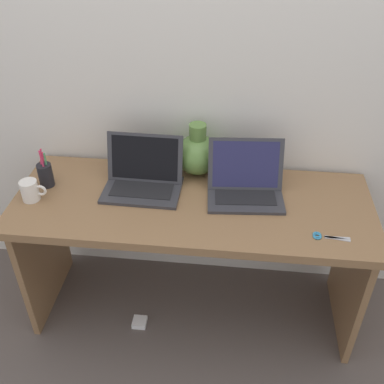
{
  "coord_description": "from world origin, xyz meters",
  "views": [
    {
      "loc": [
        0.17,
        -1.59,
        1.93
      ],
      "look_at": [
        0.0,
        0.0,
        0.76
      ],
      "focal_mm": 42.42,
      "sensor_mm": 36.0,
      "label": 1
    }
  ],
  "objects_px": {
    "green_vase": "(198,153)",
    "coffee_mug": "(30,191)",
    "laptop_left": "(143,175)",
    "pen_cup": "(46,174)",
    "laptop_right": "(245,181)",
    "scissors": "(324,237)",
    "power_brick": "(140,322)"
  },
  "relations": [
    {
      "from": "laptop_left",
      "to": "laptop_right",
      "type": "distance_m",
      "value": 0.46
    },
    {
      "from": "green_vase",
      "to": "pen_cup",
      "type": "height_order",
      "value": "green_vase"
    },
    {
      "from": "pen_cup",
      "to": "green_vase",
      "type": "bearing_deg",
      "value": 15.73
    },
    {
      "from": "laptop_left",
      "to": "pen_cup",
      "type": "height_order",
      "value": "laptop_left"
    },
    {
      "from": "laptop_right",
      "to": "green_vase",
      "type": "xyz_separation_m",
      "value": [
        -0.23,
        0.16,
        0.04
      ]
    },
    {
      "from": "coffee_mug",
      "to": "laptop_left",
      "type": "bearing_deg",
      "value": 17.71
    },
    {
      "from": "green_vase",
      "to": "coffee_mug",
      "type": "xyz_separation_m",
      "value": [
        -0.71,
        -0.3,
        -0.05
      ]
    },
    {
      "from": "coffee_mug",
      "to": "power_brick",
      "type": "bearing_deg",
      "value": -9.58
    },
    {
      "from": "laptop_right",
      "to": "green_vase",
      "type": "distance_m",
      "value": 0.28
    },
    {
      "from": "laptop_right",
      "to": "laptop_left",
      "type": "bearing_deg",
      "value": 179.67
    },
    {
      "from": "power_brick",
      "to": "coffee_mug",
      "type": "bearing_deg",
      "value": 170.42
    },
    {
      "from": "laptop_left",
      "to": "coffee_mug",
      "type": "relative_size",
      "value": 3.04
    },
    {
      "from": "laptop_right",
      "to": "pen_cup",
      "type": "height_order",
      "value": "laptop_right"
    },
    {
      "from": "scissors",
      "to": "laptop_right",
      "type": "bearing_deg",
      "value": 140.48
    },
    {
      "from": "pen_cup",
      "to": "coffee_mug",
      "type": "bearing_deg",
      "value": -103.8
    },
    {
      "from": "laptop_right",
      "to": "coffee_mug",
      "type": "bearing_deg",
      "value": -170.95
    },
    {
      "from": "laptop_left",
      "to": "laptop_right",
      "type": "bearing_deg",
      "value": -0.33
    },
    {
      "from": "pen_cup",
      "to": "scissors",
      "type": "xyz_separation_m",
      "value": [
        1.23,
        -0.23,
        -0.06
      ]
    },
    {
      "from": "scissors",
      "to": "pen_cup",
      "type": "bearing_deg",
      "value": 169.41
    },
    {
      "from": "coffee_mug",
      "to": "power_brick",
      "type": "height_order",
      "value": "coffee_mug"
    },
    {
      "from": "scissors",
      "to": "power_brick",
      "type": "relative_size",
      "value": 2.11
    },
    {
      "from": "laptop_right",
      "to": "power_brick",
      "type": "distance_m",
      "value": 0.93
    },
    {
      "from": "laptop_left",
      "to": "pen_cup",
      "type": "distance_m",
      "value": 0.45
    },
    {
      "from": "laptop_left",
      "to": "power_brick",
      "type": "bearing_deg",
      "value": -95.96
    },
    {
      "from": "coffee_mug",
      "to": "pen_cup",
      "type": "xyz_separation_m",
      "value": [
        0.03,
        0.11,
        0.01
      ]
    },
    {
      "from": "green_vase",
      "to": "scissors",
      "type": "relative_size",
      "value": 1.71
    },
    {
      "from": "pen_cup",
      "to": "power_brick",
      "type": "distance_m",
      "value": 0.89
    },
    {
      "from": "laptop_right",
      "to": "coffee_mug",
      "type": "relative_size",
      "value": 3.03
    },
    {
      "from": "green_vase",
      "to": "scissors",
      "type": "height_order",
      "value": "green_vase"
    },
    {
      "from": "scissors",
      "to": "laptop_left",
      "type": "bearing_deg",
      "value": 161.08
    },
    {
      "from": "green_vase",
      "to": "coffee_mug",
      "type": "relative_size",
      "value": 2.18
    },
    {
      "from": "green_vase",
      "to": "pen_cup",
      "type": "distance_m",
      "value": 0.71
    }
  ]
}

